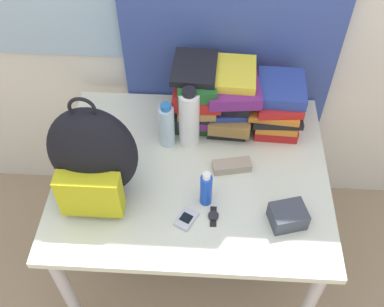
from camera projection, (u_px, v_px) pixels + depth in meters
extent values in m
cube|color=beige|center=(192.00, 172.00, 1.79)|extent=(1.07, 0.88, 0.03)
cylinder|color=#B2B2B7|center=(69.00, 296.00, 1.84)|extent=(0.05, 0.05, 0.70)
cylinder|color=#B2B2B7|center=(104.00, 155.00, 2.33)|extent=(0.05, 0.05, 0.70)
cylinder|color=#B2B2B7|center=(290.00, 162.00, 2.30)|extent=(0.05, 0.05, 0.70)
ellipsoid|color=black|center=(93.00, 153.00, 1.57)|extent=(0.32, 0.20, 0.40)
cube|color=#B2AD19|center=(90.00, 194.00, 1.55)|extent=(0.22, 0.07, 0.18)
torus|color=black|center=(82.00, 108.00, 1.41)|extent=(0.09, 0.01, 0.09)
cube|color=#1E5623|center=(198.00, 113.00, 1.95)|extent=(0.20, 0.22, 0.05)
cube|color=#6B2370|center=(198.00, 107.00, 1.91)|extent=(0.17, 0.25, 0.04)
cube|color=black|center=(193.00, 101.00, 1.88)|extent=(0.17, 0.25, 0.02)
cube|color=olive|center=(196.00, 96.00, 1.86)|extent=(0.17, 0.28, 0.03)
cube|color=red|center=(199.00, 86.00, 1.83)|extent=(0.20, 0.27, 0.06)
cube|color=#1E5623|center=(197.00, 77.00, 1.79)|extent=(0.17, 0.28, 0.05)
cube|color=black|center=(195.00, 68.00, 1.76)|extent=(0.18, 0.23, 0.03)
cube|color=black|center=(228.00, 115.00, 1.95)|extent=(0.17, 0.27, 0.04)
cube|color=olive|center=(231.00, 109.00, 1.90)|extent=(0.19, 0.29, 0.06)
cube|color=navy|center=(232.00, 100.00, 1.88)|extent=(0.22, 0.26, 0.03)
cube|color=black|center=(230.00, 93.00, 1.84)|extent=(0.19, 0.23, 0.06)
cube|color=#6B2370|center=(233.00, 84.00, 1.80)|extent=(0.23, 0.28, 0.05)
cube|color=yellow|center=(235.00, 74.00, 1.77)|extent=(0.17, 0.22, 0.03)
cube|color=red|center=(275.00, 118.00, 1.93)|extent=(0.19, 0.25, 0.06)
cube|color=orange|center=(276.00, 110.00, 1.90)|extent=(0.18, 0.28, 0.03)
cube|color=black|center=(275.00, 105.00, 1.88)|extent=(0.21, 0.28, 0.03)
cube|color=orange|center=(275.00, 99.00, 1.86)|extent=(0.22, 0.29, 0.03)
cube|color=red|center=(277.00, 93.00, 1.84)|extent=(0.20, 0.29, 0.03)
cube|color=navy|center=(281.00, 88.00, 1.80)|extent=(0.20, 0.22, 0.05)
cylinder|color=silver|center=(167.00, 126.00, 1.80)|extent=(0.06, 0.06, 0.19)
cylinder|color=#286BB7|center=(166.00, 107.00, 1.72)|extent=(0.04, 0.04, 0.02)
cylinder|color=white|center=(189.00, 119.00, 1.78)|extent=(0.08, 0.08, 0.26)
cylinder|color=black|center=(189.00, 92.00, 1.68)|extent=(0.05, 0.05, 0.02)
cylinder|color=blue|center=(206.00, 190.00, 1.63)|extent=(0.04, 0.04, 0.14)
cylinder|color=white|center=(207.00, 176.00, 1.56)|extent=(0.03, 0.03, 0.02)
cube|color=#B7BCC6|center=(186.00, 219.00, 1.62)|extent=(0.09, 0.10, 0.02)
cube|color=black|center=(186.00, 218.00, 1.61)|extent=(0.05, 0.05, 0.00)
cube|color=gray|center=(232.00, 166.00, 1.77)|extent=(0.16, 0.08, 0.04)
cube|color=#383D47|center=(288.00, 216.00, 1.59)|extent=(0.15, 0.13, 0.07)
cube|color=black|center=(213.00, 217.00, 1.63)|extent=(0.02, 0.09, 0.00)
cylinder|color=#232328|center=(213.00, 216.00, 1.63)|extent=(0.04, 0.04, 0.01)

